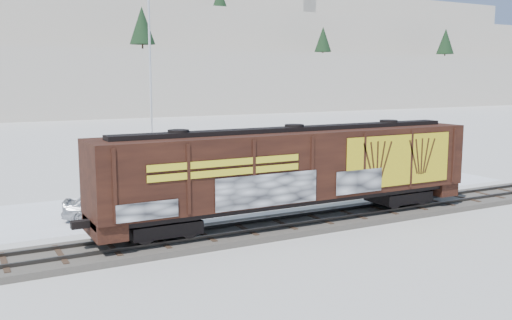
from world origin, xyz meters
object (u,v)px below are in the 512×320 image
flagpole (153,110)px  car_silver (108,205)px  hopper_railcar (294,168)px  car_dark (362,179)px  car_white (253,179)px

flagpole → car_silver: flagpole is taller
hopper_railcar → car_silver: size_ratio=4.40×
flagpole → car_dark: bearing=-30.7°
flagpole → car_white: (5.13, -3.79, -4.24)m
car_silver → hopper_railcar: bearing=-105.7°
flagpole → car_dark: flagpole is taller
car_silver → car_white: bearing=-52.5°
hopper_railcar → car_dark: hopper_railcar is taller
flagpole → car_dark: size_ratio=2.65×
car_silver → car_dark: size_ratio=0.86×
car_dark → hopper_railcar: bearing=111.6°
car_white → car_dark: 6.84m
car_white → car_dark: (6.19, -2.92, -0.05)m
flagpole → car_dark: (11.31, -6.72, -4.29)m
car_dark → flagpole: bearing=48.1°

